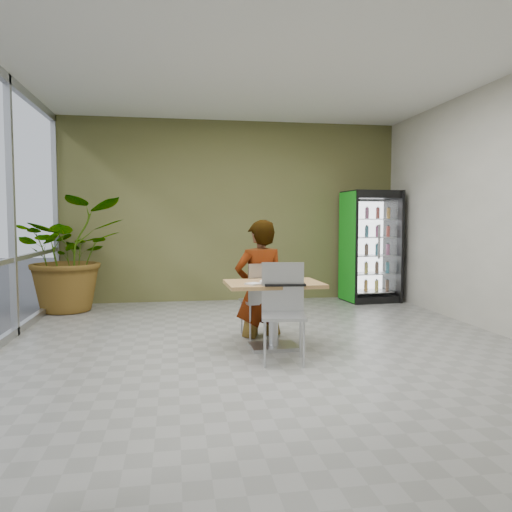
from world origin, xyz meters
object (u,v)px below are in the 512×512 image
object	(u,v)px
dining_table	(274,301)
chair_far	(262,294)
seated_woman	(260,291)
beverage_fridge	(371,246)
potted_plant	(70,254)
soda_cup	(294,275)
cafeteria_tray	(284,284)
chair_near	(283,303)

from	to	relation	value
dining_table	chair_far	distance (m)	0.54
chair_far	seated_woman	size ratio (longest dim) A/B	0.53
seated_woman	beverage_fridge	size ratio (longest dim) A/B	0.89
beverage_fridge	potted_plant	distance (m)	5.08
dining_table	seated_woman	bearing A→B (deg)	95.37
soda_cup	beverage_fridge	world-z (taller)	beverage_fridge
soda_cup	potted_plant	size ratio (longest dim) A/B	0.09
soda_cup	cafeteria_tray	size ratio (longest dim) A/B	0.38
chair_far	seated_woman	bearing A→B (deg)	-79.85
cafeteria_tray	beverage_fridge	world-z (taller)	beverage_fridge
beverage_fridge	potted_plant	size ratio (longest dim) A/B	1.08
soda_cup	potted_plant	bearing A→B (deg)	136.33
dining_table	potted_plant	size ratio (longest dim) A/B	0.59
seated_woman	dining_table	bearing A→B (deg)	85.62
dining_table	beverage_fridge	size ratio (longest dim) A/B	0.54
chair_near	seated_woman	distance (m)	1.04
dining_table	soda_cup	world-z (taller)	soda_cup
beverage_fridge	potted_plant	xyz separation A→B (m)	(-5.08, -0.14, -0.07)
dining_table	cafeteria_tray	bearing A→B (deg)	-76.21
dining_table	chair_near	xyz separation A→B (m)	(0.01, -0.45, 0.05)
chair_near	beverage_fridge	size ratio (longest dim) A/B	0.51
chair_near	cafeteria_tray	world-z (taller)	chair_near
seated_woman	soda_cup	distance (m)	0.69
chair_far	cafeteria_tray	world-z (taller)	chair_far
beverage_fridge	dining_table	bearing A→B (deg)	-133.27
cafeteria_tray	dining_table	bearing A→B (deg)	103.79
cafeteria_tray	beverage_fridge	bearing A→B (deg)	54.65
chair_far	chair_near	xyz separation A→B (m)	(0.05, -0.99, 0.05)
soda_cup	cafeteria_tray	distance (m)	0.32
seated_woman	soda_cup	bearing A→B (deg)	106.73
potted_plant	chair_near	bearing A→B (deg)	-50.23
chair_near	cafeteria_tray	bearing A→B (deg)	84.66
dining_table	seated_woman	xyz separation A→B (m)	(-0.05, 0.58, 0.03)
soda_cup	potted_plant	distance (m)	4.09
chair_near	dining_table	bearing A→B (deg)	100.95
chair_near	cafeteria_tray	distance (m)	0.27
soda_cup	cafeteria_tray	xyz separation A→B (m)	(-0.17, -0.27, -0.07)
chair_far	cafeteria_tray	distance (m)	0.83
dining_table	potted_plant	bearing A→B (deg)	133.90
seated_woman	potted_plant	distance (m)	3.51
dining_table	soda_cup	bearing A→B (deg)	2.33
chair_far	potted_plant	world-z (taller)	potted_plant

